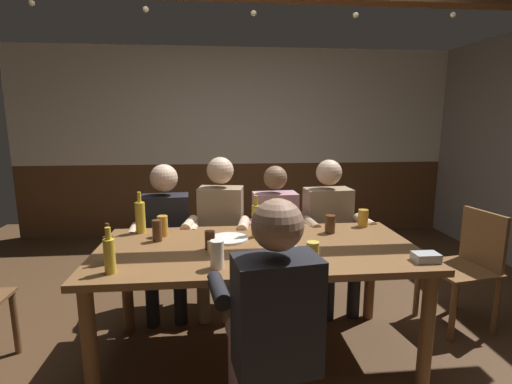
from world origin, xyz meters
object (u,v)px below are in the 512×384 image
Objects in this scene: pint_glass_5 at (157,231)px; bottle_0 at (256,220)px; bottle_2 at (109,249)px; pint_glass_6 at (313,256)px; pint_glass_3 at (210,240)px; pint_glass_4 at (163,226)px; person_0 at (166,231)px; person_4 at (271,315)px; chair_empty_near_right at (467,265)px; bottle_1 at (140,217)px; pint_glass_7 at (330,224)px; person_2 at (277,231)px; pint_glass_0 at (217,254)px; dining_table at (258,260)px; plate_0 at (229,239)px; bottle_3 at (110,255)px; person_3 at (330,226)px; table_candle at (210,248)px; person_1 at (220,227)px; pint_glass_2 at (291,259)px; condiment_caddy at (426,257)px; pint_glass_1 at (363,218)px.

bottle_0 is at bearing 2.76° from pint_glass_5.
bottle_2 is 1.12m from pint_glass_6.
pint_glass_4 reaches higher than pint_glass_3.
person_4 is (0.66, -1.43, 0.01)m from person_0.
person_4 reaches higher than chair_empty_near_right.
pint_glass_7 is at bearing -5.98° from bottle_1.
person_2 is 7.59× the size of pint_glass_0.
plate_0 reaches higher than dining_table.
person_0 is 1.09m from bottle_3.
pint_glass_5 is (-0.65, 0.17, 0.16)m from dining_table.
pint_glass_6 is at bearing 65.03° from person_3.
dining_table is at bearing 20.63° from table_candle.
bottle_2 is at bearing -95.68° from bottle_1.
chair_empty_near_right is at bearing 174.75° from person_1.
person_4 is at bearing 60.21° from person_3.
chair_empty_near_right is 1.97m from table_candle.
pint_glass_2 is (0.43, -0.30, 0.03)m from table_candle.
bottle_3 is (-0.63, -0.50, 0.09)m from plate_0.
person_3 is 1.24m from pint_glass_3.
person_3 is at bearing 177.55° from person_2.
chair_empty_near_right reaches higher than pint_glass_3.
pint_glass_5 is (-0.35, 0.28, 0.03)m from table_candle.
pint_glass_0 is at bearing -52.16° from pint_glass_5.
pint_glass_0 is 0.98m from pint_glass_7.
person_0 is 0.57m from pint_glass_5.
bottle_0 is at bearing 46.30° from table_candle.
pint_glass_6 is (0.50, -0.07, -0.00)m from pint_glass_0.
person_2 is at bearing 122.93° from condiment_caddy.
bottle_1 reaches higher than pint_glass_6.
person_2 is (0.47, -0.01, -0.05)m from person_1.
chair_empty_near_right is at bearing 164.01° from person_0.
pint_glass_0 is at bearing 61.90° from person_2.
chair_empty_near_right is at bearing 41.19° from condiment_caddy.
dining_table is 13.05× the size of pint_glass_6.
person_0 is 0.95m from bottle_2.
person_4 is at bearing 107.61° from person_1.
bottle_0 is 0.39m from pint_glass_3.
person_3 reaches higher than bottle_3.
person_2 is 1.10m from bottle_1.
pint_glass_1 is (0.15, -0.33, 0.15)m from person_3.
bottle_2 reaches higher than pint_glass_0.
person_1 is 1.06× the size of person_2.
bottle_0 reaches higher than chair_empty_near_right.
bottle_1 is at bearing 84.32° from bottle_2.
dining_table is at bearing -24.29° from pint_glass_4.
pint_glass_6 is at bearing 40.72° from person_4.
pint_glass_6 is (0.43, -0.56, 0.07)m from plate_0.
person_1 is 0.76m from pint_glass_3.
dining_table is 1.65m from chair_empty_near_right.
pint_glass_6 is (1.06, -0.06, -0.02)m from bottle_3.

